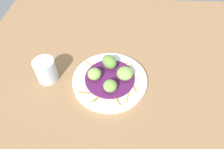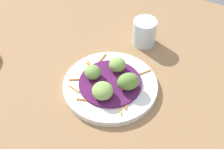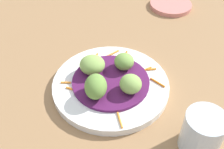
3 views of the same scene
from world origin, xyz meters
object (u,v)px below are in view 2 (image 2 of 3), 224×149
(guac_scoop_right, at_px, (128,82))
(guac_scoop_back, at_px, (117,65))
(guac_scoop_left, at_px, (93,72))
(guac_scoop_center, at_px, (103,91))
(water_glass, at_px, (144,32))
(main_plate, at_px, (110,86))

(guac_scoop_right, distance_m, guac_scoop_back, 0.07)
(guac_scoop_left, distance_m, guac_scoop_back, 0.07)
(guac_scoop_left, xyz_separation_m, guac_scoop_center, (-0.05, 0.04, 0.00))
(guac_scoop_right, relative_size, water_glass, 0.71)
(water_glass, bearing_deg, guac_scoop_right, 101.62)
(water_glass, bearing_deg, guac_scoop_left, 75.44)
(guac_scoop_center, bearing_deg, guac_scoop_left, -40.54)
(guac_scoop_center, xyz_separation_m, guac_scoop_right, (-0.04, -0.05, 0.00))
(guac_scoop_back, relative_size, water_glass, 0.57)
(guac_scoop_left, bearing_deg, main_plate, -175.54)
(guac_scoop_center, height_order, guac_scoop_back, same)
(guac_scoop_left, bearing_deg, guac_scoop_right, -175.54)
(guac_scoop_center, xyz_separation_m, water_glass, (-0.00, -0.25, -0.00))
(main_plate, bearing_deg, guac_scoop_center, 94.46)
(guac_scoop_right, bearing_deg, guac_scoop_center, 49.46)
(main_plate, distance_m, guac_scoop_left, 0.06)
(guac_scoop_back, bearing_deg, guac_scoop_left, 49.46)
(main_plate, relative_size, guac_scoop_left, 5.77)
(guac_scoop_center, relative_size, guac_scoop_right, 0.97)
(guac_scoop_center, height_order, guac_scoop_right, guac_scoop_right)
(main_plate, xyz_separation_m, water_glass, (-0.01, -0.20, 0.03))
(guac_scoop_left, height_order, guac_scoop_back, guac_scoop_back)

